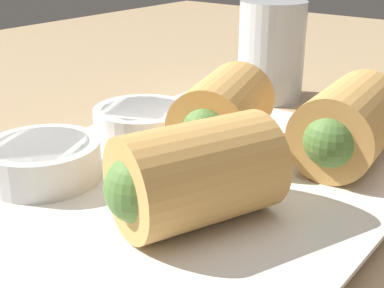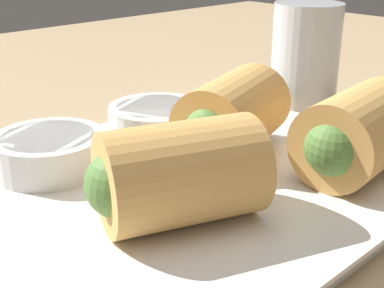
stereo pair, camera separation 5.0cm
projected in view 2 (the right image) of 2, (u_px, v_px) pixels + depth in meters
table_surface at (163, 227)px, 35.62cm from camera, size 180.00×140.00×2.00cm
serving_plate at (192, 186)px, 37.47cm from camera, size 33.50×26.57×1.50cm
roll_front_left at (355, 134)px, 36.37cm from camera, size 10.37×6.94×6.01cm
roll_front_right at (172, 175)px, 30.31cm from camera, size 10.63×8.88×6.01cm
roll_back_left at (230, 117)px, 39.72cm from camera, size 10.63×8.53×6.01cm
dipping_bowl_near at (157, 119)px, 44.03cm from camera, size 7.91×7.91×2.57cm
dipping_bowl_far at (49, 151)px, 37.80cm from camera, size 7.91×7.91×2.57cm
drinking_glass at (305, 54)px, 56.13cm from camera, size 7.11×7.11×10.55cm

